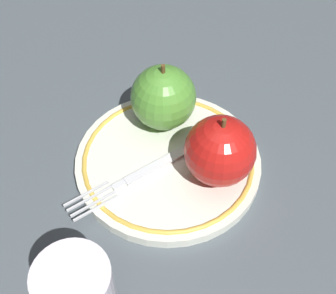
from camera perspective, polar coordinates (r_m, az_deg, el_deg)
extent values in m
plane|color=#495258|center=(0.60, -1.47, -2.26)|extent=(2.00, 2.00, 0.00)
cylinder|color=silver|center=(0.59, 0.00, -1.86)|extent=(0.23, 0.23, 0.01)
torus|color=gold|center=(0.58, 0.00, -1.44)|extent=(0.22, 0.22, 0.01)
sphere|color=red|center=(0.54, 6.37, -0.47)|extent=(0.08, 0.08, 0.08)
cylinder|color=brown|center=(0.50, 6.81, 2.85)|extent=(0.01, 0.01, 0.01)
sphere|color=#509233|center=(0.59, -0.57, 6.07)|extent=(0.08, 0.08, 0.08)
cylinder|color=brown|center=(0.56, -0.60, 9.44)|extent=(0.01, 0.01, 0.01)
cube|color=silver|center=(0.57, -1.25, -2.15)|extent=(0.09, 0.03, 0.00)
cube|color=silver|center=(0.56, -5.93, -4.68)|extent=(0.02, 0.01, 0.00)
cube|color=silver|center=(0.56, -9.93, -5.64)|extent=(0.06, 0.01, 0.00)
cube|color=silver|center=(0.55, -9.53, -6.21)|extent=(0.06, 0.01, 0.00)
cube|color=silver|center=(0.55, -9.13, -6.79)|extent=(0.06, 0.01, 0.00)
cube|color=silver|center=(0.54, -8.72, -7.38)|extent=(0.06, 0.01, 0.00)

